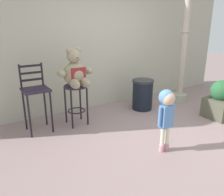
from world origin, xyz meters
TOP-DOWN VIEW (x-y plane):
  - ground_plane at (0.00, 0.00)m, footprint 24.00×24.00m
  - building_wall at (0.00, 2.06)m, footprint 7.43×0.30m
  - bar_stool_with_teddy at (-1.02, 1.21)m, footprint 0.41×0.41m
  - teddy_bear at (-1.02, 1.18)m, footprint 0.65×0.58m
  - child_walking at (-0.33, -0.37)m, footprint 0.30×0.24m
  - trash_bin at (0.53, 1.17)m, footprint 0.47×0.47m
  - lamppost at (1.66, 1.11)m, footprint 0.36×0.36m
  - bar_chair_empty at (-1.71, 1.32)m, footprint 0.43×0.43m
  - planter_with_shrub at (1.52, -0.03)m, footprint 0.49×0.49m

SIDE VIEW (x-z plane):
  - ground_plane at x=0.00m, z-range 0.00..0.00m
  - trash_bin at x=0.53m, z-range 0.00..0.67m
  - planter_with_shrub at x=1.52m, z-range -0.03..0.74m
  - bar_stool_with_teddy at x=-1.02m, z-range 0.16..0.92m
  - child_walking at x=-0.33m, z-range 0.21..1.15m
  - bar_chair_empty at x=-1.71m, z-range 0.10..1.27m
  - teddy_bear at x=-1.02m, z-range 0.66..1.33m
  - lamppost at x=1.66m, z-range -0.29..2.54m
  - building_wall at x=0.00m, z-range 0.00..3.61m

